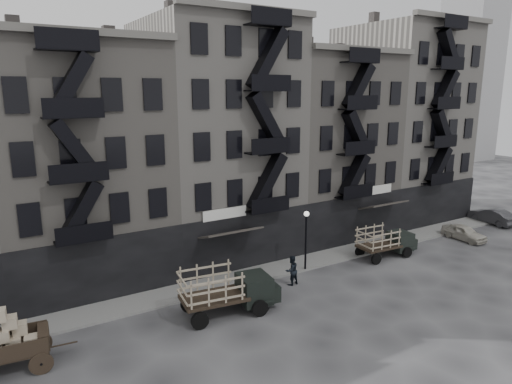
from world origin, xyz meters
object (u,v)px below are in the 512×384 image
wagon (3,336)px  car_east (464,233)px  stake_truck_west (227,287)px  car_far (492,216)px  stake_truck_east (386,239)px  pedestrian_mid (292,270)px

wagon → car_east: size_ratio=1.03×
stake_truck_west → car_east: size_ratio=1.54×
car_east → car_far: 6.76m
wagon → stake_truck_west: (10.91, -0.37, -0.17)m
stake_truck_east → car_east: 8.67m
stake_truck_east → pedestrian_mid: stake_truck_east is taller
pedestrian_mid → stake_truck_west: bearing=8.5°
car_far → pedestrian_mid: 24.19m
wagon → car_far: bearing=9.4°
stake_truck_east → wagon: bearing=-172.5°
stake_truck_east → car_far: 15.23m
stake_truck_west → wagon: bearing=-174.3°
stake_truck_west → car_east: stake_truck_west is taller
stake_truck_east → car_far: (15.19, 0.95, -0.65)m
stake_truck_west → car_east: (22.91, 1.03, -0.95)m
car_east → car_far: bearing=14.9°
stake_truck_west → stake_truck_east: size_ratio=1.17×
stake_truck_east → car_far: bearing=8.2°
stake_truck_east → pedestrian_mid: (-8.97, -0.40, -0.39)m
wagon → stake_truck_east: bearing=9.2°
car_east → car_far: car_far is taller
wagon → car_east: wagon is taller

